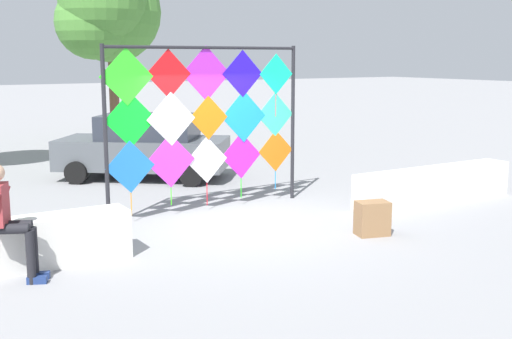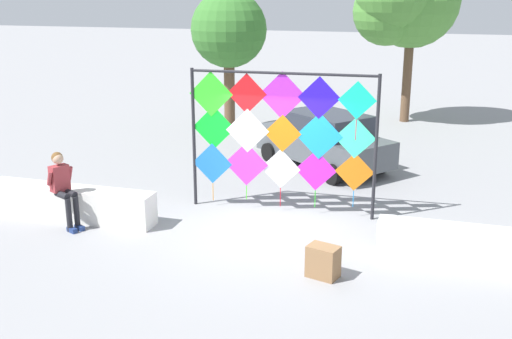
{
  "view_description": "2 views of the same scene",
  "coord_description": "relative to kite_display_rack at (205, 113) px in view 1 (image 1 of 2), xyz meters",
  "views": [
    {
      "loc": [
        -5.34,
        -9.01,
        2.79
      ],
      "look_at": [
        0.46,
        0.42,
        0.87
      ],
      "focal_mm": 45.5,
      "sensor_mm": 36.0,
      "label": 1
    },
    {
      "loc": [
        3.06,
        -10.65,
        4.57
      ],
      "look_at": [
        -0.37,
        0.74,
        1.07
      ],
      "focal_mm": 43.0,
      "sensor_mm": 36.0,
      "label": 2
    }
  ],
  "objects": [
    {
      "name": "seated_vendor",
      "position": [
        -3.84,
        -2.11,
        -0.9
      ],
      "size": [
        0.73,
        0.62,
        1.53
      ],
      "color": "black",
      "rests_on": "ground"
    },
    {
      "name": "cardboard_box_large",
      "position": [
        1.5,
        -2.83,
        -1.53
      ],
      "size": [
        0.58,
        0.47,
        0.54
      ],
      "primitive_type": "cube",
      "rotation": [
        0.0,
        0.0,
        -0.28
      ],
      "color": "olive",
      "rests_on": "ground"
    },
    {
      "name": "tree_palm_like",
      "position": [
        1.76,
        10.14,
        2.49
      ],
      "size": [
        3.56,
        3.71,
        5.92
      ],
      "color": "brown",
      "rests_on": "ground"
    },
    {
      "name": "kite_display_rack",
      "position": [
        0.0,
        0.0,
        0.0
      ],
      "size": [
        3.96,
        0.25,
        3.01
      ],
      "color": "#232328",
      "rests_on": "ground"
    },
    {
      "name": "ground",
      "position": [
        0.04,
        -1.34,
        -1.8
      ],
      "size": [
        120.0,
        120.0,
        0.0
      ],
      "primitive_type": "plane",
      "color": "gray"
    },
    {
      "name": "plaza_ledge_right",
      "position": [
        4.1,
        -1.67,
        -1.46
      ],
      "size": [
        3.7,
        0.54,
        0.68
      ],
      "primitive_type": "cube",
      "color": "silver",
      "rests_on": "ground"
    },
    {
      "name": "parked_car",
      "position": [
        0.29,
        3.64,
        -1.04
      ],
      "size": [
        4.03,
        3.65,
        1.49
      ],
      "color": "#4C5156",
      "rests_on": "ground"
    }
  ]
}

